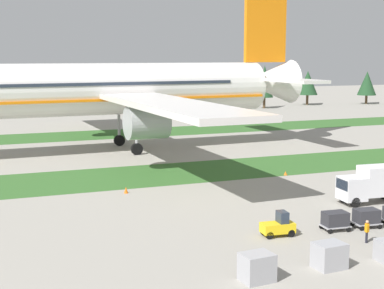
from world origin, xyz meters
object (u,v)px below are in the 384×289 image
at_px(airliner, 109,89).
at_px(taxiway_marker_0, 285,173).
at_px(catering_truck, 374,183).
at_px(ground_crew_loader, 367,230).
at_px(uld_container_1, 329,255).
at_px(uld_container_0, 257,267).
at_px(cargo_dolly_lead, 335,219).
at_px(baggage_tug, 278,226).
at_px(cargo_dolly_second, 366,217).
at_px(taxiway_marker_1, 126,190).

height_order(airliner, taxiway_marker_0, airliner).
height_order(catering_truck, ground_crew_loader, catering_truck).
height_order(airliner, uld_container_1, airliner).
bearing_deg(uld_container_0, taxiway_marker_0, 56.77).
bearing_deg(cargo_dolly_lead, ground_crew_loader, -167.72).
distance_m(airliner, catering_truck, 42.85).
relative_size(uld_container_0, taxiway_marker_0, 4.28).
xyz_separation_m(airliner, taxiway_marker_0, (15.56, -24.34, -9.01)).
distance_m(baggage_tug, uld_container_1, 7.29).
distance_m(cargo_dolly_lead, ground_crew_loader, 3.44).
bearing_deg(uld_container_1, uld_container_0, -177.33).
bearing_deg(ground_crew_loader, cargo_dolly_second, 0.37).
relative_size(ground_crew_loader, uld_container_1, 0.87).
height_order(cargo_dolly_second, taxiway_marker_0, cargo_dolly_second).
distance_m(ground_crew_loader, taxiway_marker_0, 24.88).
xyz_separation_m(ground_crew_loader, uld_container_0, (-11.28, -3.74, -0.05)).
xyz_separation_m(cargo_dolly_lead, catering_truck, (8.70, 6.17, 1.03)).
bearing_deg(taxiway_marker_1, taxiway_marker_0, 5.84).
distance_m(catering_truck, taxiway_marker_1, 24.72).
distance_m(airliner, cargo_dolly_second, 47.17).
distance_m(airliner, uld_container_0, 52.72).
bearing_deg(uld_container_0, catering_truck, 34.33).
bearing_deg(cargo_dolly_second, cargo_dolly_lead, 90.00).
bearing_deg(taxiway_marker_1, uld_container_0, -85.81).
distance_m(airliner, taxiway_marker_1, 28.20).
bearing_deg(cargo_dolly_second, uld_container_0, 121.29).
relative_size(cargo_dolly_lead, taxiway_marker_0, 4.94).
relative_size(airliner, taxiway_marker_1, 113.78).
xyz_separation_m(cargo_dolly_lead, uld_container_0, (-10.81, -7.15, -0.02)).
bearing_deg(ground_crew_loader, cargo_dolly_lead, 45.48).
relative_size(cargo_dolly_lead, uld_container_1, 1.16).
distance_m(baggage_tug, catering_truck, 14.92).
height_order(cargo_dolly_second, catering_truck, catering_truck).
xyz_separation_m(baggage_tug, ground_crew_loader, (5.48, -3.80, 0.13)).
distance_m(ground_crew_loader, uld_container_1, 6.71).
relative_size(catering_truck, taxiway_marker_1, 10.58).
bearing_deg(ground_crew_loader, airliner, 47.93).
xyz_separation_m(airliner, uld_container_0, (-2.55, -51.99, -8.35)).
bearing_deg(airliner, cargo_dolly_lead, -171.69).
height_order(cargo_dolly_second, ground_crew_loader, ground_crew_loader).
bearing_deg(baggage_tug, uld_container_0, 146.92).
bearing_deg(cargo_dolly_lead, uld_container_0, 127.96).
relative_size(cargo_dolly_lead, uld_container_0, 1.16).
bearing_deg(catering_truck, taxiway_marker_1, 64.58).
distance_m(uld_container_0, uld_container_1, 5.56).
height_order(ground_crew_loader, taxiway_marker_1, ground_crew_loader).
xyz_separation_m(airliner, cargo_dolly_lead, (8.26, -44.84, -8.33)).
bearing_deg(taxiway_marker_0, cargo_dolly_lead, -109.61).
relative_size(airliner, cargo_dolly_second, 33.11).
bearing_deg(airliner, ground_crew_loader, -171.87).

